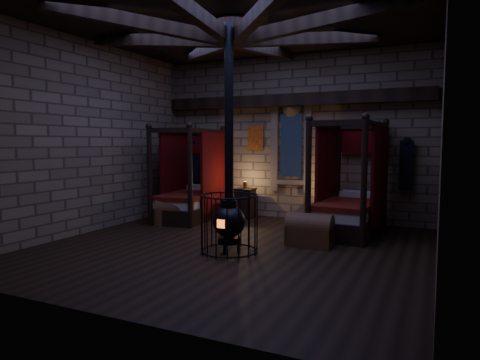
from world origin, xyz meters
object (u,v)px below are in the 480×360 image
at_px(trunk_right, 310,231).
at_px(stove, 229,218).
at_px(bed_left, 191,197).
at_px(bed_right, 350,206).
at_px(trunk_left, 177,212).

bearing_deg(trunk_right, stove, -135.76).
bearing_deg(bed_left, bed_right, -6.94).
distance_m(bed_right, trunk_right, 1.60).
relative_size(trunk_right, stove, 0.22).
xyz_separation_m(trunk_left, stove, (2.35, -1.86, 0.33)).
distance_m(bed_left, stove, 3.66).
xyz_separation_m(bed_left, trunk_left, (0.12, -0.85, -0.27)).
bearing_deg(stove, bed_right, 62.84).
bearing_deg(trunk_left, trunk_right, -28.34).
xyz_separation_m(bed_right, trunk_right, (-0.47, -1.50, -0.31)).
bearing_deg(trunk_left, bed_right, -5.64).
relative_size(bed_left, trunk_left, 2.19).
xyz_separation_m(trunk_left, trunk_right, (3.51, -0.70, -0.02)).
bearing_deg(bed_left, stove, -54.02).
height_order(trunk_left, stove, stove).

